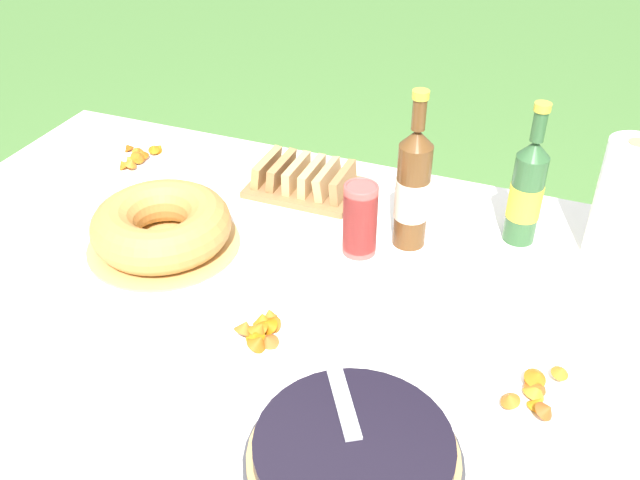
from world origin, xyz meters
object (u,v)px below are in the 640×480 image
(bundt_cake, at_px, (162,226))
(snack_plate_left, at_px, (267,329))
(cider_bottle_amber, at_px, (413,188))
(snack_plate_far, at_px, (533,392))
(bread_board, at_px, (304,181))
(snack_plate_near, at_px, (143,159))
(berry_tart, at_px, (353,455))
(serving_knife, at_px, (359,455))
(cider_bottle_green, at_px, (527,191))
(cup_stack, at_px, (360,220))
(paper_towel_roll, at_px, (622,202))

(bundt_cake, bearing_deg, snack_plate_left, -28.19)
(cider_bottle_amber, relative_size, snack_plate_far, 1.61)
(bundt_cake, xyz_separation_m, bread_board, (0.19, 0.33, -0.02))
(bundt_cake, height_order, snack_plate_near, bundt_cake)
(snack_plate_left, bearing_deg, snack_plate_near, 140.42)
(berry_tart, bearing_deg, bread_board, 117.73)
(serving_knife, relative_size, snack_plate_left, 1.48)
(cider_bottle_green, xyz_separation_m, snack_plate_near, (-0.96, -0.00, -0.11))
(bread_board, bearing_deg, cup_stack, -42.90)
(serving_knife, distance_m, snack_plate_near, 1.11)
(serving_knife, height_order, cider_bottle_amber, cider_bottle_amber)
(berry_tart, xyz_separation_m, snack_plate_left, (-0.24, 0.22, -0.01))
(snack_plate_far, bearing_deg, bread_board, 141.74)
(snack_plate_left, relative_size, snack_plate_far, 1.02)
(cider_bottle_green, relative_size, snack_plate_left, 1.43)
(cider_bottle_amber, relative_size, snack_plate_near, 1.52)
(cider_bottle_green, xyz_separation_m, snack_plate_far, (0.09, -0.46, -0.11))
(snack_plate_far, bearing_deg, cider_bottle_green, 101.56)
(serving_knife, relative_size, paper_towel_roll, 1.23)
(cider_bottle_green, relative_size, snack_plate_near, 1.38)
(bundt_cake, distance_m, paper_towel_roll, 0.95)
(bundt_cake, bearing_deg, serving_knife, -35.53)
(snack_plate_left, relative_size, bread_board, 0.86)
(berry_tart, relative_size, bread_board, 1.27)
(serving_knife, height_order, cup_stack, cup_stack)
(paper_towel_roll, bearing_deg, berry_tart, -114.50)
(cider_bottle_green, relative_size, cider_bottle_amber, 0.91)
(bundt_cake, xyz_separation_m, cider_bottle_amber, (0.49, 0.21, 0.09))
(bread_board, bearing_deg, snack_plate_far, -38.26)
(berry_tart, relative_size, paper_towel_roll, 1.23)
(serving_knife, bearing_deg, bread_board, -4.13)
(bundt_cake, relative_size, paper_towel_roll, 1.23)
(serving_knife, height_order, snack_plate_near, serving_knife)
(berry_tart, distance_m, cup_stack, 0.56)
(cider_bottle_amber, bearing_deg, snack_plate_left, -112.61)
(cider_bottle_amber, distance_m, bread_board, 0.34)
(snack_plate_left, height_order, snack_plate_far, same)
(cider_bottle_amber, bearing_deg, paper_towel_roll, 14.93)
(paper_towel_roll, bearing_deg, snack_plate_near, -179.47)
(berry_tart, height_order, cider_bottle_green, cider_bottle_green)
(snack_plate_near, bearing_deg, paper_towel_roll, 0.53)
(cider_bottle_amber, height_order, paper_towel_roll, cider_bottle_amber)
(cider_bottle_green, height_order, snack_plate_near, cider_bottle_green)
(cup_stack, distance_m, snack_plate_near, 0.68)
(snack_plate_near, bearing_deg, cider_bottle_green, 0.25)
(cup_stack, height_order, snack_plate_left, cup_stack)
(berry_tart, xyz_separation_m, cider_bottle_green, (0.14, 0.70, 0.09))
(snack_plate_far, xyz_separation_m, paper_towel_roll, (0.09, 0.47, 0.12))
(berry_tart, relative_size, snack_plate_near, 1.42)
(berry_tart, distance_m, bundt_cake, 0.70)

